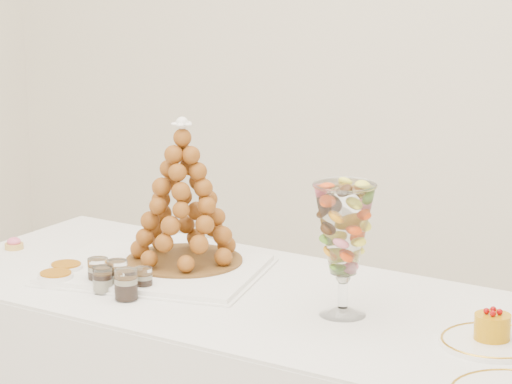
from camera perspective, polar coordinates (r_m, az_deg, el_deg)
The scene contains 13 objects.
lace_tray at distance 3.21m, azimuth -4.73°, elevation -3.68°, with size 0.53×0.40×0.02m, color white.
macaron_vase at distance 2.83m, azimuth 4.16°, elevation -1.85°, with size 0.14×0.14×0.32m.
cake_plate at distance 2.75m, azimuth 11.09°, elevation -6.95°, with size 0.24×0.24×0.01m, color white.
pink_tart at distance 3.49m, azimuth -11.32°, elevation -2.41°, with size 0.05×0.05×0.03m.
verrine_a at distance 3.12m, azimuth -7.44°, elevation -3.75°, with size 0.05×0.05×0.07m, color white.
verrine_b at distance 3.09m, azimuth -6.55°, elevation -3.87°, with size 0.05×0.05×0.07m, color white.
verrine_c at distance 3.06m, azimuth -5.32°, elevation -4.13°, with size 0.05×0.05×0.06m, color white.
verrine_d at distance 3.06m, azimuth -7.23°, elevation -4.11°, with size 0.05×0.05×0.07m, color white.
verrine_e at distance 3.00m, azimuth -6.13°, elevation -4.36°, with size 0.06×0.06×0.08m, color white.
ramekin_back at distance 3.22m, azimuth -8.92°, elevation -3.63°, with size 0.09×0.09×0.03m, color white.
ramekin_front at distance 3.15m, azimuth -9.40°, elevation -4.06°, with size 0.09×0.09×0.03m, color white.
croquembouche at distance 3.20m, azimuth -3.45°, elevation -0.02°, with size 0.31×0.31×0.39m.
mousse_cake at distance 2.75m, azimuth 11.06°, elevation -6.22°, with size 0.08×0.08×0.07m.
Camera 1 is at (1.44, -2.31, 1.66)m, focal length 85.00 mm.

